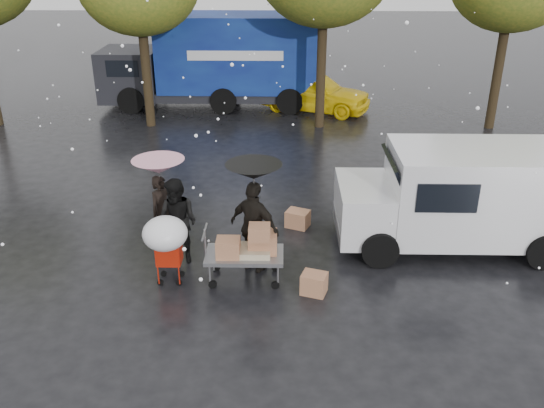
{
  "coord_description": "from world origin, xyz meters",
  "views": [
    {
      "loc": [
        1.23,
        -9.74,
        6.14
      ],
      "look_at": [
        1.01,
        1.0,
        1.13
      ],
      "focal_mm": 38.0,
      "sensor_mm": 36.0,
      "label": 1
    }
  ],
  "objects_px": {
    "shopping_cart": "(166,237)",
    "blue_truck": "(217,61)",
    "person_black": "(254,227)",
    "vendor_cart": "(249,247)",
    "person_pink": "(163,212)",
    "yellow_taxi": "(313,92)",
    "white_van": "(462,196)"
  },
  "relations": [
    {
      "from": "vendor_cart",
      "to": "blue_truck",
      "type": "relative_size",
      "value": 0.18
    },
    {
      "from": "yellow_taxi",
      "to": "blue_truck",
      "type": "bearing_deg",
      "value": 102.99
    },
    {
      "from": "person_black",
      "to": "shopping_cart",
      "type": "distance_m",
      "value": 1.75
    },
    {
      "from": "person_pink",
      "to": "shopping_cart",
      "type": "relative_size",
      "value": 1.11
    },
    {
      "from": "shopping_cart",
      "to": "yellow_taxi",
      "type": "height_order",
      "value": "yellow_taxi"
    },
    {
      "from": "blue_truck",
      "to": "yellow_taxi",
      "type": "bearing_deg",
      "value": -9.6
    },
    {
      "from": "person_black",
      "to": "yellow_taxi",
      "type": "bearing_deg",
      "value": -65.47
    },
    {
      "from": "shopping_cart",
      "to": "white_van",
      "type": "height_order",
      "value": "white_van"
    },
    {
      "from": "person_pink",
      "to": "yellow_taxi",
      "type": "distance_m",
      "value": 11.41
    },
    {
      "from": "white_van",
      "to": "blue_truck",
      "type": "bearing_deg",
      "value": 119.63
    },
    {
      "from": "person_pink",
      "to": "yellow_taxi",
      "type": "height_order",
      "value": "person_pink"
    },
    {
      "from": "shopping_cart",
      "to": "white_van",
      "type": "relative_size",
      "value": 0.3
    },
    {
      "from": "person_pink",
      "to": "vendor_cart",
      "type": "relative_size",
      "value": 1.07
    },
    {
      "from": "vendor_cart",
      "to": "shopping_cart",
      "type": "relative_size",
      "value": 1.04
    },
    {
      "from": "person_black",
      "to": "person_pink",
      "type": "bearing_deg",
      "value": 7.2
    },
    {
      "from": "person_pink",
      "to": "person_black",
      "type": "bearing_deg",
      "value": -77.57
    },
    {
      "from": "person_pink",
      "to": "person_black",
      "type": "relative_size",
      "value": 0.85
    },
    {
      "from": "person_black",
      "to": "white_van",
      "type": "height_order",
      "value": "white_van"
    },
    {
      "from": "person_black",
      "to": "vendor_cart",
      "type": "distance_m",
      "value": 0.47
    },
    {
      "from": "person_pink",
      "to": "blue_truck",
      "type": "height_order",
      "value": "blue_truck"
    },
    {
      "from": "shopping_cart",
      "to": "person_black",
      "type": "bearing_deg",
      "value": 21.45
    },
    {
      "from": "white_van",
      "to": "blue_truck",
      "type": "distance_m",
      "value": 12.96
    },
    {
      "from": "shopping_cart",
      "to": "vendor_cart",
      "type": "bearing_deg",
      "value": 8.71
    },
    {
      "from": "person_black",
      "to": "blue_truck",
      "type": "xyz_separation_m",
      "value": [
        -2.06,
        12.39,
        0.81
      ]
    },
    {
      "from": "person_black",
      "to": "yellow_taxi",
      "type": "height_order",
      "value": "person_black"
    },
    {
      "from": "shopping_cart",
      "to": "yellow_taxi",
      "type": "distance_m",
      "value": 12.83
    },
    {
      "from": "person_black",
      "to": "blue_truck",
      "type": "height_order",
      "value": "blue_truck"
    },
    {
      "from": "vendor_cart",
      "to": "shopping_cart",
      "type": "height_order",
      "value": "shopping_cart"
    },
    {
      "from": "shopping_cart",
      "to": "blue_truck",
      "type": "xyz_separation_m",
      "value": [
        -0.44,
        13.03,
        0.69
      ]
    },
    {
      "from": "blue_truck",
      "to": "person_black",
      "type": "bearing_deg",
      "value": -80.57
    },
    {
      "from": "person_black",
      "to": "yellow_taxi",
      "type": "xyz_separation_m",
      "value": [
        1.68,
        11.76,
        -0.21
      ]
    },
    {
      "from": "person_black",
      "to": "vendor_cart",
      "type": "bearing_deg",
      "value": 109.18
    }
  ]
}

